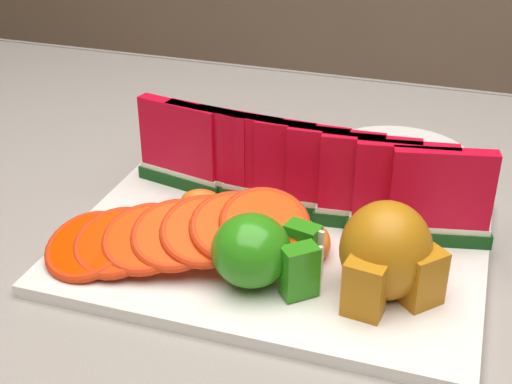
{
  "coord_description": "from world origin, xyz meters",
  "views": [
    {
      "loc": [
        0.18,
        -0.56,
        1.15
      ],
      "look_at": [
        -0.01,
        0.02,
        0.81
      ],
      "focal_mm": 50.0,
      "sensor_mm": 36.0,
      "label": 1
    }
  ],
  "objects": [
    {
      "name": "table",
      "position": [
        0.0,
        0.0,
        0.65
      ],
      "size": [
        1.4,
        0.9,
        0.75
      ],
      "color": "#483017",
      "rests_on": "ground"
    },
    {
      "name": "tablecloth",
      "position": [
        0.0,
        0.0,
        0.72
      ],
      "size": [
        1.53,
        1.03,
        0.2
      ],
      "color": "gray",
      "rests_on": "table"
    },
    {
      "name": "platter",
      "position": [
        0.01,
        0.01,
        0.76
      ],
      "size": [
        0.4,
        0.3,
        0.01
      ],
      "color": "silver",
      "rests_on": "tablecloth"
    },
    {
      "name": "apple_cluster",
      "position": [
        0.02,
        -0.07,
        0.8
      ],
      "size": [
        0.11,
        0.09,
        0.07
      ],
      "color": "#278C0D",
      "rests_on": "platter"
    },
    {
      "name": "pear_cluster",
      "position": [
        0.13,
        -0.05,
        0.81
      ],
      "size": [
        0.1,
        0.1,
        0.09
      ],
      "color": "#AA6213",
      "rests_on": "platter"
    },
    {
      "name": "side_plate",
      "position": [
        0.1,
        0.23,
        0.76
      ],
      "size": [
        0.2,
        0.2,
        0.01
      ],
      "color": "silver",
      "rests_on": "tablecloth"
    },
    {
      "name": "fork",
      "position": [
        -0.17,
        0.19,
        0.76
      ],
      "size": [
        0.07,
        0.19,
        0.0
      ],
      "color": "silver",
      "rests_on": "tablecloth"
    },
    {
      "name": "watermelon_row",
      "position": [
        0.02,
        0.06,
        0.82
      ],
      "size": [
        0.39,
        0.07,
        0.1
      ],
      "color": "#163F12",
      "rests_on": "platter"
    },
    {
      "name": "orange_fan_front",
      "position": [
        -0.06,
        -0.06,
        0.8
      ],
      "size": [
        0.26,
        0.15,
        0.06
      ],
      "color": "orange",
      "rests_on": "platter"
    },
    {
      "name": "orange_fan_back",
      "position": [
        -0.02,
        0.14,
        0.79
      ],
      "size": [
        0.23,
        0.09,
        0.04
      ],
      "color": "orange",
      "rests_on": "platter"
    },
    {
      "name": "tangerine_segments",
      "position": [
        -0.0,
        0.01,
        0.78
      ],
      "size": [
        0.18,
        0.08,
        0.03
      ],
      "color": "#FD4718",
      "rests_on": "platter"
    }
  ]
}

